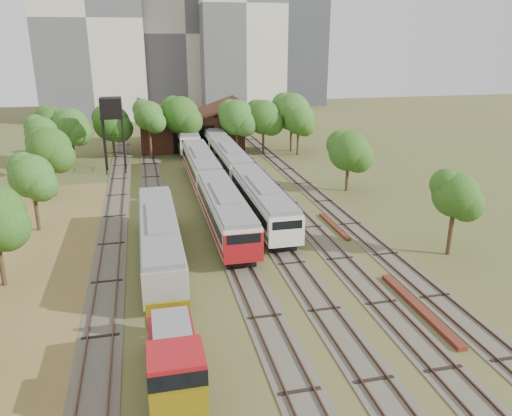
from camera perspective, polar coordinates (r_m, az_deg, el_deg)
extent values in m
plane|color=#475123|center=(30.24, 6.31, -14.91)|extent=(240.00, 240.00, 0.00)
cube|color=brown|center=(36.96, -26.31, -10.22)|extent=(14.00, 60.00, 0.04)
cube|color=#4C473D|center=(51.55, -15.85, -0.93)|extent=(2.60, 80.00, 0.06)
cube|color=#472D1E|center=(51.57, -16.66, -0.89)|extent=(0.08, 80.00, 0.14)
cube|color=#472D1E|center=(51.48, -15.07, -0.77)|extent=(0.08, 80.00, 0.14)
cube|color=#4C473D|center=(51.45, -11.41, -0.61)|extent=(2.60, 80.00, 0.06)
cube|color=#472D1E|center=(51.41, -12.22, -0.57)|extent=(0.08, 80.00, 0.14)
cube|color=#472D1E|center=(51.43, -10.62, -0.46)|extent=(0.08, 80.00, 0.14)
cube|color=#4C473D|center=(51.88, -4.79, -0.13)|extent=(2.60, 80.00, 0.06)
cube|color=#472D1E|center=(51.77, -5.58, -0.09)|extent=(0.08, 80.00, 0.14)
cube|color=#472D1E|center=(51.95, -4.01, 0.02)|extent=(0.08, 80.00, 0.14)
cube|color=#4C473D|center=(52.55, -0.47, 0.18)|extent=(2.60, 80.00, 0.06)
cube|color=#472D1E|center=(52.38, -1.24, 0.22)|extent=(0.08, 80.00, 0.14)
cube|color=#472D1E|center=(52.68, 0.29, 0.33)|extent=(0.08, 80.00, 0.14)
cube|color=#4C473D|center=(53.51, 3.71, 0.49)|extent=(2.60, 80.00, 0.06)
cube|color=#472D1E|center=(53.29, 2.97, 0.52)|extent=(0.08, 80.00, 0.14)
cube|color=#472D1E|center=(53.69, 4.45, 0.63)|extent=(0.08, 80.00, 0.14)
cube|color=#4C473D|center=(54.75, 7.73, 0.77)|extent=(2.60, 80.00, 0.06)
cube|color=#472D1E|center=(54.48, 7.02, 0.81)|extent=(0.08, 80.00, 0.14)
cube|color=#472D1E|center=(54.97, 8.43, 0.91)|extent=(0.08, 80.00, 0.14)
cube|color=black|center=(45.45, -3.56, -2.35)|extent=(2.28, 15.64, 0.83)
cube|color=silver|center=(44.86, -3.60, -0.30)|extent=(3.01, 17.00, 2.59)
cube|color=black|center=(44.76, -3.61, 0.07)|extent=(3.07, 15.64, 0.88)
cube|color=slate|center=(44.41, -3.64, 1.51)|extent=(2.77, 16.66, 0.37)
cube|color=maroon|center=(45.10, -3.58, -1.18)|extent=(3.07, 16.66, 0.47)
cube|color=maroon|center=(37.14, -1.43, -4.62)|extent=(3.05, 0.25, 2.34)
cube|color=black|center=(61.96, -6.25, 3.32)|extent=(2.28, 15.64, 0.83)
cube|color=silver|center=(61.53, -6.31, 4.85)|extent=(3.01, 17.00, 2.59)
cube|color=black|center=(61.46, -6.32, 5.14)|extent=(3.07, 15.64, 0.88)
cube|color=slate|center=(61.20, -6.36, 6.20)|extent=(2.77, 16.66, 0.37)
cube|color=maroon|center=(61.71, -6.28, 4.20)|extent=(3.07, 16.66, 0.47)
cube|color=black|center=(48.29, 0.68, -1.04)|extent=(2.22, 15.64, 0.81)
cube|color=silver|center=(47.75, 0.69, 0.84)|extent=(2.93, 17.00, 2.53)
cube|color=black|center=(47.66, 0.69, 1.19)|extent=(2.99, 15.64, 0.86)
cube|color=slate|center=(47.33, 0.69, 2.51)|extent=(2.69, 16.66, 0.36)
cube|color=#18601E|center=(47.97, 0.68, 0.04)|extent=(2.99, 16.66, 0.45)
cube|color=silver|center=(40.11, 3.53, -2.92)|extent=(2.97, 0.25, 2.27)
cube|color=black|center=(64.69, -2.97, 4.05)|extent=(2.22, 15.64, 0.81)
cube|color=silver|center=(64.29, -3.00, 5.49)|extent=(2.93, 17.00, 2.53)
cube|color=black|center=(64.22, -3.00, 5.75)|extent=(2.99, 15.64, 0.86)
cube|color=slate|center=(63.98, -3.02, 6.75)|extent=(2.69, 16.66, 0.36)
cube|color=#18601E|center=(64.45, -2.99, 4.87)|extent=(2.99, 16.66, 0.45)
cube|color=black|center=(81.54, -5.15, 7.05)|extent=(2.22, 15.64, 0.81)
cube|color=silver|center=(81.23, -5.18, 8.20)|extent=(2.93, 17.00, 2.53)
cube|color=black|center=(81.18, -5.19, 8.41)|extent=(2.99, 15.64, 0.86)
cube|color=slate|center=(80.98, -5.21, 9.21)|extent=(2.69, 16.66, 0.36)
cube|color=#18601E|center=(81.36, -5.17, 7.71)|extent=(2.99, 16.66, 0.45)
cube|color=black|center=(81.60, -8.00, 6.96)|extent=(2.23, 14.72, 0.81)
cube|color=silver|center=(81.29, -8.05, 8.11)|extent=(2.94, 16.00, 2.54)
cube|color=black|center=(81.23, -8.06, 8.32)|extent=(3.00, 14.72, 0.86)
cube|color=slate|center=(81.04, -8.10, 9.12)|extent=(2.71, 15.68, 0.37)
cube|color=#18601E|center=(81.42, -8.03, 7.62)|extent=(3.00, 15.68, 0.46)
cube|color=silver|center=(73.53, -7.47, 6.93)|extent=(2.98, 0.25, 2.28)
cube|color=black|center=(27.31, -9.30, -18.10)|extent=(2.08, 7.20, 0.85)
cube|color=maroon|center=(27.32, -9.56, -15.19)|extent=(2.37, 4.40, 1.42)
cube|color=maroon|center=(24.21, -9.06, -18.49)|extent=(2.56, 2.46, 2.56)
cube|color=black|center=(23.85, -9.14, -17.31)|extent=(2.60, 2.51, 0.85)
cube|color=gold|center=(23.54, -8.71, -21.64)|extent=(2.56, 0.20, 1.70)
cube|color=gold|center=(30.02, -9.97, -11.97)|extent=(2.56, 0.20, 1.70)
cube|color=slate|center=(25.80, -9.62, -13.28)|extent=(1.89, 3.60, 0.19)
cube|color=black|center=(40.34, -10.83, -5.49)|extent=(2.20, 16.56, 0.80)
cube|color=gray|center=(39.71, -10.97, -3.32)|extent=(2.89, 18.00, 2.49)
cube|color=black|center=(39.60, -11.00, -2.92)|extent=(2.95, 16.56, 0.85)
cube|color=slate|center=(39.21, -11.10, -1.38)|extent=(2.66, 17.64, 0.36)
cylinder|color=black|center=(67.34, -16.94, 6.61)|extent=(0.18, 0.18, 7.14)
cylinder|color=black|center=(67.21, -14.88, 6.77)|extent=(0.18, 0.18, 7.14)
cylinder|color=black|center=(69.70, -16.83, 7.01)|extent=(0.18, 0.18, 7.14)
cylinder|color=black|center=(69.57, -14.84, 7.16)|extent=(0.18, 0.18, 7.14)
cube|color=black|center=(67.84, -16.15, 9.92)|extent=(2.81, 2.81, 0.20)
cube|color=black|center=(67.67, -16.25, 11.01)|extent=(2.68, 2.68, 2.41)
cube|color=maroon|center=(34.65, 18.16, -10.82)|extent=(0.63, 9.38, 0.31)
cube|color=maroon|center=(47.32, 8.92, -2.07)|extent=(0.43, 6.95, 0.23)
cube|color=#341913|center=(83.22, -7.51, 8.85)|extent=(16.00, 11.00, 5.50)
cube|color=#341913|center=(82.45, -10.43, 10.97)|extent=(8.45, 11.55, 2.96)
cube|color=#341913|center=(83.20, -4.82, 11.27)|extent=(8.45, 11.55, 2.96)
cube|color=black|center=(77.98, -7.08, 7.80)|extent=(6.40, 0.15, 4.12)
cylinder|color=#382616|center=(39.53, -27.18, -5.16)|extent=(0.36, 0.36, 4.19)
cylinder|color=#382616|center=(49.61, -23.80, -0.16)|extent=(0.36, 0.36, 4.05)
sphere|color=#244813|center=(48.78, -24.28, 3.33)|extent=(3.93, 3.93, 3.93)
cylinder|color=#382616|center=(60.06, -22.16, 3.21)|extent=(0.36, 0.36, 4.21)
sphere|color=#244813|center=(59.35, -22.54, 6.23)|extent=(4.78, 4.78, 4.78)
cylinder|color=#382616|center=(68.33, -22.93, 5.00)|extent=(0.36, 0.36, 4.56)
sphere|color=#244813|center=(67.67, -23.31, 7.90)|extent=(3.94, 3.94, 3.94)
cylinder|color=#382616|center=(76.94, -21.90, 6.49)|extent=(0.36, 0.36, 4.49)
sphere|color=#244813|center=(76.37, -22.22, 9.03)|extent=(4.50, 4.50, 4.50)
cylinder|color=#382616|center=(75.14, -20.13, 6.31)|extent=(0.36, 0.36, 4.19)
sphere|color=#244813|center=(74.58, -20.41, 8.74)|extent=(5.00, 5.00, 5.00)
cylinder|color=#382616|center=(77.91, -15.98, 7.07)|extent=(0.36, 0.36, 4.00)
sphere|color=#244813|center=(77.38, -16.18, 9.31)|extent=(5.35, 5.35, 5.35)
cylinder|color=#382616|center=(75.20, -11.98, 7.36)|extent=(0.36, 0.36, 4.98)
sphere|color=#244813|center=(74.57, -12.18, 10.26)|extent=(4.24, 4.24, 4.24)
cylinder|color=#382616|center=(77.26, -8.48, 7.77)|extent=(0.36, 0.36, 4.74)
sphere|color=#244813|center=(76.67, -8.62, 10.46)|extent=(5.57, 5.57, 5.57)
cylinder|color=#382616|center=(77.26, -2.20, 7.82)|extent=(0.36, 0.36, 4.38)
sphere|color=#244813|center=(76.70, -2.23, 10.30)|extent=(5.36, 5.36, 5.36)
cylinder|color=#382616|center=(77.81, 0.84, 7.89)|extent=(0.36, 0.36, 4.34)
sphere|color=#244813|center=(77.26, 0.85, 10.34)|extent=(5.24, 5.24, 5.24)
cylinder|color=#382616|center=(79.22, 4.03, 8.23)|extent=(0.36, 0.36, 4.86)
sphere|color=#244813|center=(78.64, 4.10, 10.93)|extent=(5.73, 5.73, 5.73)
cylinder|color=#382616|center=(43.25, 21.35, -2.50)|extent=(0.36, 0.36, 4.03)
sphere|color=#244813|center=(42.30, 21.84, 1.44)|extent=(3.64, 3.64, 3.64)
cylinder|color=#382616|center=(58.69, 10.38, 3.70)|extent=(0.36, 0.36, 3.70)
sphere|color=#244813|center=(58.04, 10.54, 6.43)|extent=(4.62, 4.62, 4.62)
cylinder|color=#382616|center=(76.55, 4.80, 7.56)|extent=(0.36, 0.36, 4.09)
sphere|color=#244813|center=(76.01, 4.87, 9.90)|extent=(4.08, 4.08, 4.08)
cube|color=beige|center=(119.13, -18.52, 19.82)|extent=(22.00, 16.00, 42.00)
cube|color=#ACA69C|center=(124.16, -8.44, 19.05)|extent=(20.00, 18.00, 36.00)
cube|color=beige|center=(118.13, -1.96, 22.17)|extent=(18.00, 16.00, 48.00)
cube|color=#3C3E44|center=(140.38, 5.02, 17.47)|extent=(12.00, 12.00, 28.00)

